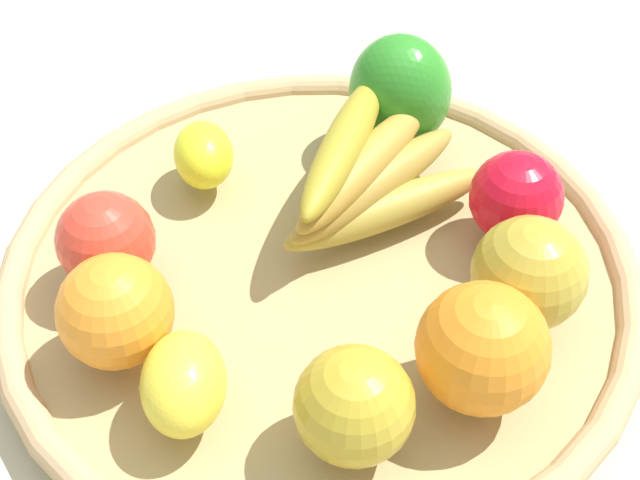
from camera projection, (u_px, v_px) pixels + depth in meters
name	position (u px, v px, depth m)	size (l,w,h in m)	color
ground_plane	(320.00, 292.00, 0.66)	(2.40, 2.40, 0.00)	#BDB69D
basket	(320.00, 276.00, 0.65)	(0.46, 0.46, 0.04)	tan
orange_1	(482.00, 348.00, 0.53)	(0.08, 0.08, 0.08)	orange
lemon_0	(204.00, 155.00, 0.68)	(0.06, 0.05, 0.05)	yellow
banana_bunch	(370.00, 175.00, 0.64)	(0.17, 0.14, 0.07)	#AB973A
apple_0	(516.00, 197.00, 0.63)	(0.07, 0.07, 0.07)	red
apple_3	(106.00, 240.00, 0.60)	(0.07, 0.07, 0.07)	red
lemon_1	(184.00, 383.00, 0.53)	(0.07, 0.05, 0.05)	yellow
bell_pepper	(400.00, 91.00, 0.69)	(0.08, 0.07, 0.09)	#2D8C27
apple_2	(529.00, 273.00, 0.57)	(0.08, 0.08, 0.08)	gold
apple_1	(354.00, 405.00, 0.51)	(0.07, 0.07, 0.07)	gold
orange_0	(115.00, 311.00, 0.55)	(0.07, 0.07, 0.07)	orange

